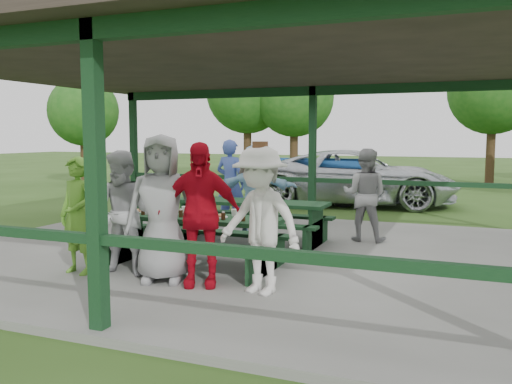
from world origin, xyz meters
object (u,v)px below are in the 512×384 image
at_px(contestant_red, 199,214).
at_px(spectator_blue, 230,183).
at_px(contestant_grey_left, 124,214).
at_px(pickup_truck, 356,178).
at_px(contestant_grey_mid, 162,208).
at_px(spectator_grey, 365,195).
at_px(spectator_lblue, 255,189).
at_px(picnic_table_far, 251,216).
at_px(farm_trailer, 315,180).
at_px(picnic_table_near, 194,234).
at_px(contestant_white_fedora, 260,220).
at_px(contestant_green, 78,215).

xyz_separation_m(contestant_red, spectator_blue, (-1.57, 4.38, -0.00)).
distance_m(contestant_grey_left, pickup_truck, 9.56).
bearing_deg(contestant_grey_mid, spectator_grey, 44.88).
bearing_deg(spectator_lblue, picnic_table_far, 105.51).
bearing_deg(farm_trailer, spectator_blue, -101.56).
relative_size(picnic_table_far, pickup_truck, 0.48).
relative_size(picnic_table_near, contestant_red, 1.43).
bearing_deg(picnic_table_far, contestant_grey_left, -103.73).
relative_size(contestant_grey_mid, spectator_blue, 1.06).
xyz_separation_m(contestant_red, contestant_white_fedora, (0.84, -0.03, -0.02)).
height_order(contestant_green, contestant_white_fedora, contestant_white_fedora).
bearing_deg(contestant_green, farm_trailer, 93.10).
bearing_deg(farm_trailer, contestant_grey_mid, -93.28).
xyz_separation_m(picnic_table_near, contestant_green, (-1.30, -0.93, 0.34)).
relative_size(contestant_green, contestant_grey_left, 0.95).
bearing_deg(contestant_white_fedora, picnic_table_far, 129.84).
relative_size(contestant_green, spectator_lblue, 0.93).
bearing_deg(contestant_grey_left, contestant_green, -176.53).
xyz_separation_m(contestant_grey_mid, contestant_white_fedora, (1.38, -0.03, -0.07)).
height_order(contestant_white_fedora, farm_trailer, contestant_white_fedora).
height_order(picnic_table_near, pickup_truck, pickup_truck).
relative_size(contestant_grey_mid, spectator_grey, 1.15).
bearing_deg(contestant_grey_left, picnic_table_far, 69.90).
bearing_deg(spectator_grey, farm_trailer, -64.93).
bearing_deg(farm_trailer, pickup_truck, -6.12).
relative_size(spectator_grey, pickup_truck, 0.29).
relative_size(spectator_lblue, spectator_grey, 1.04).
bearing_deg(spectator_grey, spectator_blue, -10.57).
bearing_deg(contestant_green, spectator_grey, 57.10).
distance_m(contestant_white_fedora, pickup_truck, 9.59).
bearing_deg(contestant_grey_mid, farm_trailer, 75.75).
bearing_deg(spectator_grey, picnic_table_near, 57.53).
relative_size(picnic_table_far, farm_trailer, 0.68).
relative_size(contestant_grey_mid, pickup_truck, 0.34).
relative_size(contestant_grey_left, pickup_truck, 0.30).
height_order(picnic_table_far, pickup_truck, pickup_truck).
bearing_deg(pickup_truck, spectator_blue, 154.62).
relative_size(picnic_table_far, spectator_lblue, 1.60).
height_order(contestant_green, spectator_grey, spectator_grey).
relative_size(spectator_lblue, spectator_blue, 0.95).
xyz_separation_m(picnic_table_far, spectator_lblue, (-0.27, 0.89, 0.39)).
bearing_deg(spectator_lblue, contestant_grey_mid, 91.85).
xyz_separation_m(contestant_green, contestant_grey_left, (0.68, 0.12, 0.04)).
distance_m(picnic_table_far, contestant_red, 2.92).
bearing_deg(contestant_grey_mid, spectator_lblue, 75.13).
bearing_deg(contestant_red, contestant_green, 163.32).
relative_size(contestant_white_fedora, spectator_blue, 1.01).
relative_size(contestant_grey_left, spectator_blue, 0.94).
distance_m(contestant_grey_left, spectator_lblue, 3.73).
xyz_separation_m(picnic_table_far, contestant_red, (0.48, -2.85, 0.44)).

